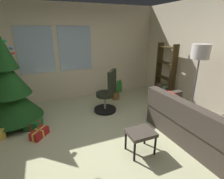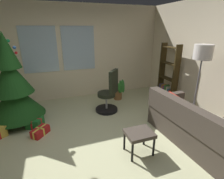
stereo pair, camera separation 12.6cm
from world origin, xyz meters
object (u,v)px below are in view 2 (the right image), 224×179
(gift_box_red, at_px, (40,131))
(gift_box_green, at_px, (35,123))
(potted_plant, at_px, (120,91))
(couch, at_px, (209,129))
(office_chair, at_px, (109,96))
(holiday_tree, at_px, (13,88))
(bookshelf, at_px, (168,77))
(floor_lamp, at_px, (202,59))
(footstool, at_px, (139,135))

(gift_box_red, xyz_separation_m, gift_box_green, (-0.12, 0.37, 0.02))
(gift_box_red, height_order, gift_box_green, gift_box_green)
(potted_plant, bearing_deg, gift_box_red, -152.42)
(couch, xyz_separation_m, office_chair, (-1.27, 1.82, 0.12))
(gift_box_green, relative_size, office_chair, 0.35)
(holiday_tree, distance_m, gift_box_green, 0.86)
(bookshelf, bearing_deg, floor_lamp, -102.49)
(holiday_tree, height_order, potted_plant, holiday_tree)
(couch, bearing_deg, gift_box_green, 150.76)
(gift_box_red, distance_m, potted_plant, 2.42)
(office_chair, bearing_deg, potted_plant, 48.17)
(couch, height_order, office_chair, office_chair)
(floor_lamp, height_order, potted_plant, floor_lamp)
(holiday_tree, xyz_separation_m, bookshelf, (3.82, -0.13, -0.10))
(couch, distance_m, holiday_tree, 3.93)
(couch, relative_size, floor_lamp, 1.12)
(bookshelf, bearing_deg, gift_box_red, -170.25)
(footstool, relative_size, office_chair, 0.41)
(holiday_tree, relative_size, office_chair, 2.24)
(bookshelf, height_order, floor_lamp, floor_lamp)
(gift_box_green, bearing_deg, bookshelf, 3.46)
(gift_box_green, height_order, potted_plant, potted_plant)
(holiday_tree, relative_size, floor_lamp, 1.41)
(footstool, relative_size, holiday_tree, 0.19)
(gift_box_green, bearing_deg, holiday_tree, 135.42)
(holiday_tree, bearing_deg, potted_plant, 8.90)
(gift_box_red, xyz_separation_m, bookshelf, (3.35, 0.58, 0.63))
(couch, height_order, bookshelf, bookshelf)
(office_chair, xyz_separation_m, bookshelf, (1.75, 0.06, 0.29))
(gift_box_red, height_order, office_chair, office_chair)
(couch, height_order, potted_plant, couch)
(couch, relative_size, gift_box_red, 4.94)
(couch, relative_size, gift_box_green, 5.03)
(floor_lamp, relative_size, potted_plant, 2.74)
(couch, relative_size, bookshelf, 1.18)
(bookshelf, relative_size, potted_plant, 2.59)
(gift_box_green, distance_m, floor_lamp, 3.62)
(holiday_tree, height_order, office_chair, holiday_tree)
(gift_box_green, distance_m, potted_plant, 2.38)
(gift_box_green, relative_size, floor_lamp, 0.22)
(bookshelf, bearing_deg, holiday_tree, 178.01)
(holiday_tree, xyz_separation_m, gift_box_green, (0.35, -0.34, -0.71))
(bookshelf, relative_size, floor_lamp, 0.95)
(footstool, bearing_deg, floor_lamp, 15.05)
(couch, xyz_separation_m, gift_box_red, (-2.87, 1.30, -0.21))
(gift_box_red, bearing_deg, couch, -24.45)
(office_chair, bearing_deg, floor_lamp, -39.64)
(couch, distance_m, office_chair, 2.22)
(couch, xyz_separation_m, potted_plant, (-0.73, 2.42, -0.03))
(gift_box_red, height_order, floor_lamp, floor_lamp)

